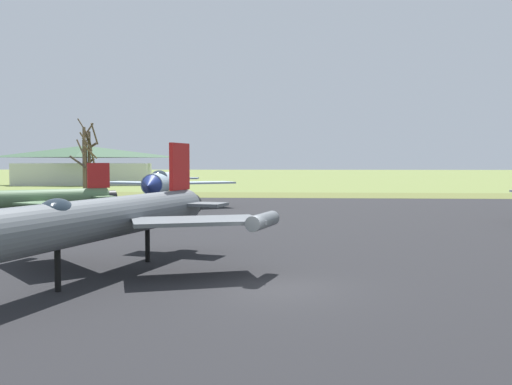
{
  "coord_description": "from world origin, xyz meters",
  "views": [
    {
      "loc": [
        0.53,
        -18.31,
        4.13
      ],
      "look_at": [
        -2.04,
        21.84,
        1.99
      ],
      "focal_mm": 39.83,
      "sensor_mm": 36.0,
      "label": 1
    }
  ],
  "objects_px": {
    "jet_fighter_rear_left": "(16,200)",
    "visitor_building": "(85,165)",
    "jet_fighter_front_right": "(165,181)",
    "info_placard_front_right": "(146,211)",
    "jet_fighter_front_left": "(106,217)"
  },
  "relations": [
    {
      "from": "jet_fighter_front_right",
      "to": "info_placard_front_right",
      "type": "relative_size",
      "value": 17.19
    },
    {
      "from": "jet_fighter_front_right",
      "to": "visitor_building",
      "type": "relative_size",
      "value": 0.66
    },
    {
      "from": "info_placard_front_right",
      "to": "visitor_building",
      "type": "xyz_separation_m",
      "value": [
        -27.84,
        62.47,
        2.94
      ]
    },
    {
      "from": "info_placard_front_right",
      "to": "jet_fighter_rear_left",
      "type": "xyz_separation_m",
      "value": [
        -6.26,
        -6.9,
        1.22
      ]
    },
    {
      "from": "info_placard_front_right",
      "to": "jet_fighter_rear_left",
      "type": "distance_m",
      "value": 9.39
    },
    {
      "from": "jet_fighter_front_left",
      "to": "visitor_building",
      "type": "distance_m",
      "value": 88.96
    },
    {
      "from": "jet_fighter_front_left",
      "to": "jet_fighter_rear_left",
      "type": "height_order",
      "value": "jet_fighter_front_left"
    },
    {
      "from": "jet_fighter_rear_left",
      "to": "jet_fighter_front_right",
      "type": "bearing_deg",
      "value": 70.32
    },
    {
      "from": "jet_fighter_front_left",
      "to": "visitor_building",
      "type": "height_order",
      "value": "visitor_building"
    },
    {
      "from": "jet_fighter_rear_left",
      "to": "visitor_building",
      "type": "distance_m",
      "value": 72.67
    },
    {
      "from": "jet_fighter_rear_left",
      "to": "visitor_building",
      "type": "relative_size",
      "value": 0.43
    },
    {
      "from": "jet_fighter_front_right",
      "to": "info_placard_front_right",
      "type": "xyz_separation_m",
      "value": [
        0.61,
        -8.9,
        -1.85
      ]
    },
    {
      "from": "info_placard_front_right",
      "to": "visitor_building",
      "type": "height_order",
      "value": "visitor_building"
    },
    {
      "from": "visitor_building",
      "to": "jet_fighter_rear_left",
      "type": "bearing_deg",
      "value": -72.72
    },
    {
      "from": "jet_fighter_rear_left",
      "to": "visitor_building",
      "type": "height_order",
      "value": "visitor_building"
    }
  ]
}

